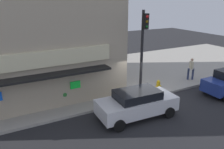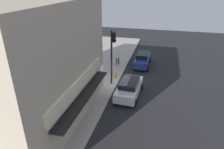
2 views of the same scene
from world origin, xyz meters
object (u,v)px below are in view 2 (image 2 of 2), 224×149
(pedestrian, at_px, (118,57))
(fire_hydrant, at_px, (116,74))
(parked_car_white, at_px, (129,88))
(potted_plant_by_window, at_px, (84,102))
(trash_can, at_px, (50,139))
(parked_car_blue, at_px, (143,59))
(potted_plant_by_doorway, at_px, (75,94))
(traffic_light, at_px, (112,51))

(pedestrian, bearing_deg, fire_hydrant, -169.42)
(pedestrian, xyz_separation_m, parked_car_white, (-7.11, -2.76, -0.30))
(potted_plant_by_window, relative_size, parked_car_white, 0.24)
(trash_can, distance_m, potted_plant_by_window, 4.46)
(trash_can, distance_m, parked_car_blue, 16.16)
(potted_plant_by_doorway, height_order, parked_car_white, parked_car_white)
(potted_plant_by_window, bearing_deg, parked_car_white, -44.65)
(potted_plant_by_doorway, height_order, parked_car_blue, parked_car_blue)
(trash_can, bearing_deg, parked_car_white, -26.88)
(traffic_light, bearing_deg, parked_car_blue, -21.23)
(trash_can, distance_m, potted_plant_by_doorway, 5.34)
(fire_hydrant, distance_m, parked_car_white, 3.79)
(traffic_light, xyz_separation_m, trash_can, (-9.44, 1.82, -3.19))
(parked_car_white, bearing_deg, traffic_light, 49.78)
(fire_hydrant, distance_m, pedestrian, 4.02)
(pedestrian, bearing_deg, potted_plant_by_window, 177.37)
(traffic_light, xyz_separation_m, potted_plant_by_doorway, (-4.14, 2.39, -2.93))
(fire_hydrant, xyz_separation_m, parked_car_white, (-3.19, -2.03, 0.27))
(trash_can, height_order, potted_plant_by_window, potted_plant_by_window)
(traffic_light, relative_size, pedestrian, 3.17)
(potted_plant_by_doorway, bearing_deg, fire_hydrant, -23.65)
(potted_plant_by_doorway, distance_m, parked_car_blue, 11.35)
(traffic_light, xyz_separation_m, parked_car_white, (-1.76, -2.08, -2.90))
(pedestrian, bearing_deg, potted_plant_by_doorway, 169.79)
(traffic_light, bearing_deg, parked_car_white, -130.22)
(potted_plant_by_window, xyz_separation_m, parked_car_blue, (11.19, -3.55, 0.09))
(potted_plant_by_window, height_order, parked_car_white, parked_car_white)
(traffic_light, distance_m, potted_plant_by_doorway, 5.60)
(fire_hydrant, xyz_separation_m, parked_car_blue, (4.72, -2.34, 0.32))
(fire_hydrant, relative_size, pedestrian, 0.48)
(traffic_light, bearing_deg, potted_plant_by_window, 167.04)
(parked_car_white, bearing_deg, pedestrian, 21.24)
(fire_hydrant, bearing_deg, trash_can, 170.27)
(trash_can, xyz_separation_m, potted_plant_by_doorway, (5.31, 0.57, 0.25))
(pedestrian, height_order, potted_plant_by_window, pedestrian)
(parked_car_blue, bearing_deg, fire_hydrant, 153.62)
(traffic_light, bearing_deg, pedestrian, 7.27)
(traffic_light, height_order, potted_plant_by_window, traffic_light)
(fire_hydrant, bearing_deg, potted_plant_by_window, 169.42)
(potted_plant_by_doorway, bearing_deg, pedestrian, -10.21)
(parked_car_blue, relative_size, parked_car_white, 0.99)
(pedestrian, distance_m, parked_car_blue, 3.19)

